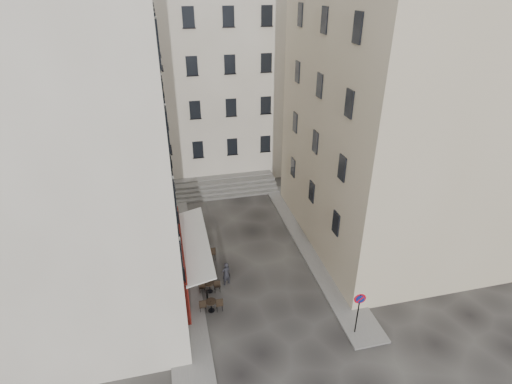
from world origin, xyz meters
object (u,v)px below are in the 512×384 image
object	(u,v)px
bistro_table_a	(211,305)
bistro_table_b	(210,286)
pedestrian	(226,274)
no_parking_sign	(359,306)

from	to	relation	value
bistro_table_a	bistro_table_b	distance (m)	1.58
bistro_table_b	pedestrian	xyz separation A→B (m)	(1.08, 0.46, 0.35)
bistro_table_b	pedestrian	distance (m)	1.22
bistro_table_a	bistro_table_b	size ratio (longest dim) A/B	1.05
no_parking_sign	pedestrian	world-z (taller)	no_parking_sign
no_parking_sign	bistro_table_a	world-z (taller)	no_parking_sign
bistro_table_b	bistro_table_a	bearing A→B (deg)	-94.52
no_parking_sign	bistro_table_b	size ratio (longest dim) A/B	2.18
no_parking_sign	bistro_table_a	distance (m)	7.98
bistro_table_a	bistro_table_b	xyz separation A→B (m)	(0.12, 1.57, -0.02)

